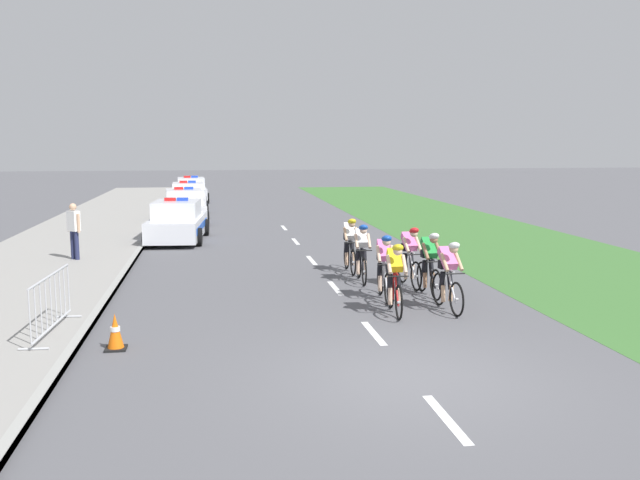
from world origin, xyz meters
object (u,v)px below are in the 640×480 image
object	(u,v)px
police_car_second	(184,207)
cyclist_fourth	(430,263)
police_car_third	(188,198)
cyclist_third	(384,266)
spectator_closest	(74,227)
cyclist_sixth	(410,256)
traffic_cone_near	(115,332)
crowd_barrier_front	(51,304)
police_car_nearest	(177,222)
police_car_furthest	(191,191)
cyclist_lead	(395,277)
cyclist_second	(448,275)
cyclist_seventh	(350,244)
cyclist_fifth	(362,252)

from	to	relation	value
police_car_second	cyclist_fourth	bearing A→B (deg)	-68.75
cyclist_fourth	police_car_third	bearing A→B (deg)	106.43
cyclist_third	spectator_closest	bearing A→B (deg)	142.78
cyclist_sixth	traffic_cone_near	distance (m)	7.72
crowd_barrier_front	cyclist_fourth	bearing A→B (deg)	15.84
police_car_nearest	police_car_furthest	world-z (taller)	same
cyclist_lead	cyclist_second	size ratio (longest dim) A/B	1.00
police_car_nearest	spectator_closest	size ratio (longest dim) A/B	2.70
police_car_furthest	traffic_cone_near	distance (m)	29.65
cyclist_lead	police_car_furthest	size ratio (longest dim) A/B	0.38
cyclist_second	cyclist_seventh	xyz separation A→B (m)	(-1.19, 4.56, 0.00)
police_car_nearest	crowd_barrier_front	bearing A→B (deg)	-97.65
cyclist_third	traffic_cone_near	world-z (taller)	cyclist_third
cyclist_second	traffic_cone_near	bearing A→B (deg)	-165.76
cyclist_third	crowd_barrier_front	xyz separation A→B (m)	(-6.76, -2.04, -0.14)
spectator_closest	cyclist_fourth	bearing A→B (deg)	-32.69
cyclist_lead	police_car_third	world-z (taller)	police_car_third
traffic_cone_near	cyclist_lead	bearing A→B (deg)	16.43
cyclist_lead	cyclist_fifth	size ratio (longest dim) A/B	1.00
spectator_closest	police_car_third	bearing A→B (deg)	79.74
cyclist_seventh	cyclist_third	bearing A→B (deg)	-88.19
cyclist_seventh	police_car_nearest	world-z (taller)	police_car_nearest
cyclist_fourth	crowd_barrier_front	xyz separation A→B (m)	(-7.90, -2.24, -0.14)
police_car_third	police_car_furthest	size ratio (longest dim) A/B	1.00
police_car_nearest	police_car_third	bearing A→B (deg)	89.99
cyclist_third	traffic_cone_near	bearing A→B (deg)	-152.40
cyclist_sixth	police_car_furthest	xyz separation A→B (m)	(-6.08, 25.51, -0.11)
cyclist_second	cyclist_seventh	world-z (taller)	same
cyclist_sixth	police_car_second	bearing A→B (deg)	112.04
cyclist_third	police_car_second	world-z (taller)	police_car_second
cyclist_third	cyclist_fourth	distance (m)	1.15
police_car_third	police_car_nearest	bearing A→B (deg)	-90.01
cyclist_sixth	crowd_barrier_front	size ratio (longest dim) A/B	0.74
cyclist_fourth	spectator_closest	bearing A→B (deg)	147.31
cyclist_second	spectator_closest	distance (m)	11.52
police_car_furthest	police_car_second	bearing A→B (deg)	-90.00
crowd_barrier_front	cyclist_sixth	bearing A→B (deg)	22.98
cyclist_lead	cyclist_fourth	world-z (taller)	same
cyclist_seventh	crowd_barrier_front	world-z (taller)	cyclist_seventh
traffic_cone_near	police_car_nearest	bearing A→B (deg)	88.18
cyclist_fourth	cyclist_sixth	distance (m)	1.05
cyclist_sixth	traffic_cone_near	bearing A→B (deg)	-147.57
cyclist_fifth	police_car_second	distance (m)	15.12
crowd_barrier_front	spectator_closest	world-z (taller)	spectator_closest
police_car_furthest	spectator_closest	bearing A→B (deg)	-97.64
cyclist_fifth	police_car_third	world-z (taller)	police_car_third
crowd_barrier_front	cyclist_third	bearing A→B (deg)	16.79
cyclist_fifth	spectator_closest	bearing A→B (deg)	153.00
cyclist_second	cyclist_fourth	size ratio (longest dim) A/B	1.00
cyclist_sixth	crowd_barrier_front	bearing A→B (deg)	-157.02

